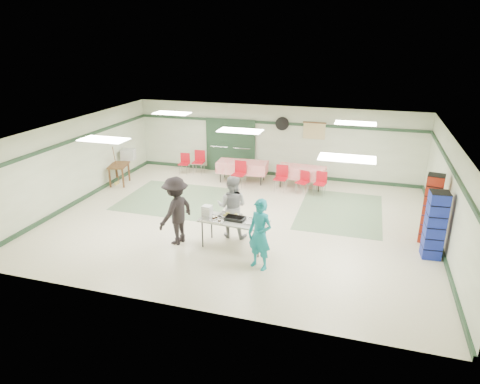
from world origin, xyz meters
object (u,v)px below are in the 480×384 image
(dining_table_b, at_px, (242,167))
(office_printer, at_px, (128,154))
(volunteer_dark, at_px, (176,211))
(chair_loose_a, at_px, (199,159))
(serving_table, at_px, (234,222))
(chair_c, at_px, (321,181))
(crate_stack_blue_b, at_px, (435,225))
(chair_loose_b, at_px, (185,161))
(chair_d, at_px, (240,171))
(crate_stack_blue_a, at_px, (430,219))
(printer_table, at_px, (119,167))
(dining_table_a, at_px, (301,172))
(broom, at_px, (116,165))
(volunteer_grey, at_px, (232,207))
(crate_stack_red, at_px, (431,209))
(volunteer_teal, at_px, (260,235))
(chair_a, at_px, (303,180))
(chair_b, at_px, (281,175))

(dining_table_b, relative_size, office_printer, 3.84)
(volunteer_dark, distance_m, chair_loose_a, 6.02)
(serving_table, distance_m, chair_loose_a, 6.45)
(volunteer_dark, xyz_separation_m, dining_table_b, (0.22, 5.28, -0.34))
(chair_c, relative_size, crate_stack_blue_b, 0.47)
(chair_loose_a, height_order, crate_stack_blue_b, crate_stack_blue_b)
(chair_loose_a, distance_m, chair_loose_b, 0.58)
(serving_table, xyz_separation_m, chair_d, (-1.22, 4.55, -0.14))
(chair_loose_b, xyz_separation_m, crate_stack_blue_a, (8.53, -3.60, 0.16))
(dining_table_b, bearing_deg, printer_table, -163.05)
(chair_c, bearing_deg, chair_d, -170.03)
(printer_table, xyz_separation_m, office_printer, (0.00, 0.71, 0.29))
(chair_d, bearing_deg, chair_loose_a, 155.74)
(dining_table_a, relative_size, broom, 1.21)
(chair_d, bearing_deg, chair_c, 3.31)
(volunteer_grey, height_order, crate_stack_red, crate_stack_red)
(crate_stack_red, bearing_deg, chair_loose_b, 157.10)
(volunteer_teal, bearing_deg, chair_a, 109.77)
(serving_table, bearing_deg, printer_table, 151.53)
(volunteer_teal, distance_m, volunteer_dark, 2.47)
(dining_table_a, xyz_separation_m, chair_a, (0.17, -0.58, -0.09))
(crate_stack_blue_a, bearing_deg, chair_loose_b, 157.12)
(dining_table_a, height_order, chair_loose_a, chair_loose_a)
(volunteer_grey, xyz_separation_m, broom, (-5.33, 2.87, -0.13))
(chair_d, distance_m, chair_loose_b, 2.65)
(dining_table_b, height_order, broom, broom)
(dining_table_b, relative_size, crate_stack_red, 1.01)
(serving_table, relative_size, volunteer_teal, 1.05)
(serving_table, relative_size, office_printer, 3.68)
(office_printer, bearing_deg, volunteer_teal, -53.27)
(chair_loose_a, xyz_separation_m, chair_loose_b, (-0.53, -0.21, -0.06))
(chair_b, bearing_deg, dining_table_b, 163.60)
(volunteer_grey, distance_m, chair_a, 4.15)
(chair_c, relative_size, crate_stack_blue_a, 0.62)
(volunteer_teal, relative_size, broom, 1.21)
(chair_loose_a, xyz_separation_m, office_printer, (-2.30, -1.36, 0.38))
(crate_stack_blue_b, xyz_separation_m, office_printer, (-10.30, 3.33, 0.08))
(dining_table_b, bearing_deg, serving_table, -79.56)
(crate_stack_blue_a, relative_size, printer_table, 1.24)
(serving_table, distance_m, volunteer_grey, 0.68)
(serving_table, xyz_separation_m, dining_table_a, (0.91, 5.11, -0.14))
(volunteer_grey, relative_size, dining_table_a, 1.01)
(chair_d, bearing_deg, crate_stack_red, -21.08)
(chair_a, bearing_deg, crate_stack_red, -14.11)
(volunteer_teal, distance_m, volunteer_grey, 1.81)
(chair_b, xyz_separation_m, chair_loose_b, (-4.03, 0.84, -0.06))
(serving_table, xyz_separation_m, chair_c, (1.67, 4.54, -0.22))
(volunteer_grey, distance_m, chair_loose_a, 5.80)
(chair_loose_b, height_order, office_printer, office_printer)
(serving_table, distance_m, dining_table_a, 5.20)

